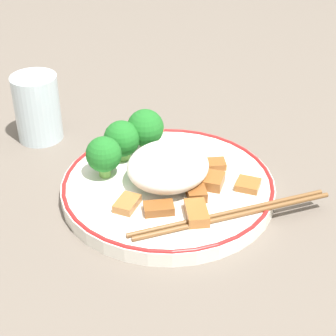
{
  "coord_description": "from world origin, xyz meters",
  "views": [
    {
      "loc": [
        -0.4,
        -0.37,
        0.4
      ],
      "look_at": [
        0.0,
        0.0,
        0.04
      ],
      "focal_mm": 60.0,
      "sensor_mm": 36.0,
      "label": 1
    }
  ],
  "objects_px": {
    "broccoli_back_center": "(121,140)",
    "broccoli_back_right": "(104,155)",
    "drinking_glass": "(37,108)",
    "plate": "(168,187)",
    "broccoli_back_left": "(145,128)",
    "chopsticks": "(231,215)"
  },
  "relations": [
    {
      "from": "plate",
      "to": "chopsticks",
      "type": "bearing_deg",
      "value": -90.5
    },
    {
      "from": "broccoli_back_center",
      "to": "plate",
      "type": "bearing_deg",
      "value": -88.86
    },
    {
      "from": "chopsticks",
      "to": "drinking_glass",
      "type": "bearing_deg",
      "value": 93.9
    },
    {
      "from": "broccoli_back_right",
      "to": "broccoli_back_center",
      "type": "bearing_deg",
      "value": 18.37
    },
    {
      "from": "chopsticks",
      "to": "drinking_glass",
      "type": "xyz_separation_m",
      "value": [
        -0.02,
        0.32,
        0.03
      ]
    },
    {
      "from": "broccoli_back_left",
      "to": "drinking_glass",
      "type": "bearing_deg",
      "value": 110.46
    },
    {
      "from": "plate",
      "to": "drinking_glass",
      "type": "relative_size",
      "value": 2.74
    },
    {
      "from": "broccoli_back_right",
      "to": "broccoli_back_left",
      "type": "bearing_deg",
      "value": 4.36
    },
    {
      "from": "plate",
      "to": "broccoli_back_right",
      "type": "relative_size",
      "value": 4.94
    },
    {
      "from": "plate",
      "to": "drinking_glass",
      "type": "xyz_separation_m",
      "value": [
        -0.02,
        0.22,
        0.04
      ]
    },
    {
      "from": "drinking_glass",
      "to": "broccoli_back_center",
      "type": "bearing_deg",
      "value": -81.73
    },
    {
      "from": "broccoli_back_center",
      "to": "broccoli_back_right",
      "type": "bearing_deg",
      "value": -161.63
    },
    {
      "from": "broccoli_back_center",
      "to": "drinking_glass",
      "type": "relative_size",
      "value": 0.55
    },
    {
      "from": "plate",
      "to": "broccoli_back_left",
      "type": "bearing_deg",
      "value": 64.45
    },
    {
      "from": "drinking_glass",
      "to": "plate",
      "type": "bearing_deg",
      "value": -84.23
    },
    {
      "from": "plate",
      "to": "broccoli_back_left",
      "type": "height_order",
      "value": "broccoli_back_left"
    },
    {
      "from": "broccoli_back_center",
      "to": "chopsticks",
      "type": "relative_size",
      "value": 0.24
    },
    {
      "from": "broccoli_back_left",
      "to": "broccoli_back_right",
      "type": "xyz_separation_m",
      "value": [
        -0.07,
        -0.01,
        -0.0
      ]
    },
    {
      "from": "plate",
      "to": "broccoli_back_right",
      "type": "xyz_separation_m",
      "value": [
        -0.04,
        0.07,
        0.04
      ]
    },
    {
      "from": "plate",
      "to": "broccoli_back_center",
      "type": "height_order",
      "value": "broccoli_back_center"
    },
    {
      "from": "broccoli_back_center",
      "to": "broccoli_back_right",
      "type": "relative_size",
      "value": 0.99
    },
    {
      "from": "broccoli_back_left",
      "to": "broccoli_back_right",
      "type": "bearing_deg",
      "value": -175.64
    }
  ]
}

